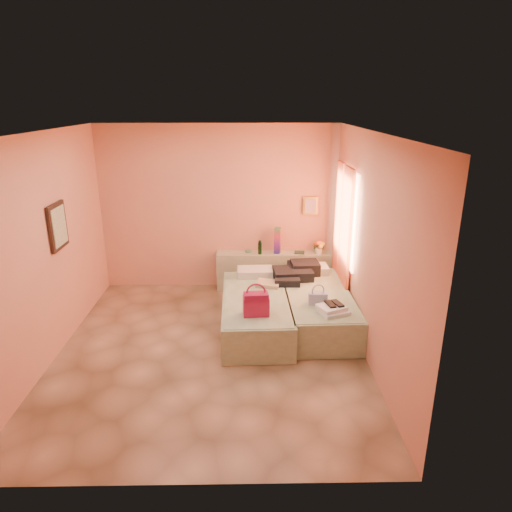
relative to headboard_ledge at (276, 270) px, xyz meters
The scene contains 16 objects.
ground 2.34m from the headboard_ledge, 114.90° to the right, with size 4.50×4.50×0.00m, color tan.
room_walls 2.25m from the headboard_ledge, 116.65° to the right, with size 4.02×4.51×2.81m.
headboard_ledge is the anchor object (origin of this frame).
bed_left 1.54m from the headboard_ledge, 104.10° to the right, with size 0.90×2.00×0.50m, color #A4BF9A.
bed_right 1.47m from the headboard_ledge, 68.98° to the right, with size 0.90×2.00×0.50m, color #A4BF9A.
water_bottle 0.53m from the headboard_ledge, 168.46° to the right, with size 0.06×0.06×0.23m, color #123217.
rainbow_box 0.55m from the headboard_ledge, 45.84° to the right, with size 0.10×0.10×0.46m, color #9F133F.
small_dish 0.59m from the headboard_ledge, behind, with size 0.11×0.11×0.03m, color #50926C.
green_book 0.53m from the headboard_ledge, ahead, with size 0.17×0.12×0.03m, color #213F2D.
flower_vase 0.86m from the headboard_ledge, ahead, with size 0.21×0.21×0.27m, color silver.
magenta_handbag 2.14m from the headboard_ledge, 100.42° to the right, with size 0.33×0.19×0.31m, color #9F133F.
khaki_garment 1.13m from the headboard_ledge, 99.43° to the right, with size 0.34×0.27×0.06m, color tan.
clothes_pile 0.90m from the headboard_ledge, 71.60° to the right, with size 0.65×0.65×0.19m, color black.
blue_handbag 1.84m from the headboard_ledge, 75.19° to the right, with size 0.26×0.11×0.16m, color #3C4C90.
towel_stack 2.16m from the headboard_ledge, 72.95° to the right, with size 0.35×0.30×0.10m, color white.
sandal_pair 2.12m from the headboard_ledge, 72.17° to the right, with size 0.17×0.22×0.02m, color black.
Camera 1 is at (0.50, -5.34, 3.15)m, focal length 32.00 mm.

